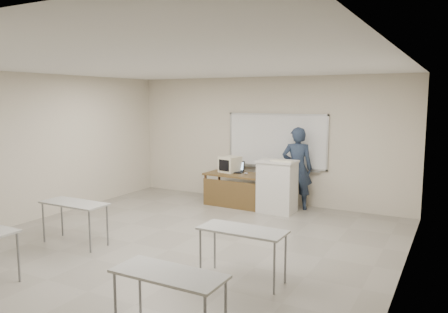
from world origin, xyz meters
The scene contains 10 objects.
floor centered at (0.00, 0.00, -0.01)m, with size 7.00×8.00×0.01m, color gray.
whiteboard centered at (0.30, 3.97, 1.48)m, with size 2.48×0.10×1.31m.
student_desks centered at (0.00, -1.35, 0.67)m, with size 4.40×2.20×0.73m.
instructor_desk centered at (-0.40, 3.19, 0.55)m, with size 1.49×0.75×0.75m.
podium centered at (0.66, 3.14, 0.58)m, with size 0.82×0.59×1.15m.
crt_monitor centered at (-0.65, 3.43, 0.93)m, with size 0.41×0.45×0.39m.
laptop centered at (-0.50, 3.46, 0.81)m, with size 0.35×0.32×0.26m.
mouse centered at (-0.20, 3.35, 0.77)m, with size 0.10×0.06×0.04m, color #999BA1.
keyboard centered at (0.81, 3.02, 1.17)m, with size 0.48×0.16×0.03m, color beige.
presenter centered at (0.94, 3.63, 0.93)m, with size 0.68×0.45×1.86m, color black.
Camera 1 is at (4.12, -5.66, 2.48)m, focal length 35.00 mm.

